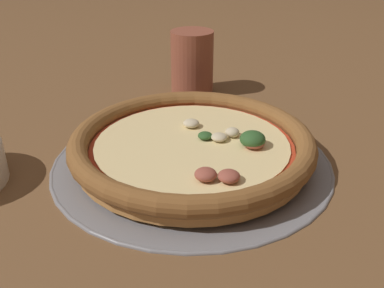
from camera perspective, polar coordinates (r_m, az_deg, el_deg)
The scene contains 4 objects.
ground_plane at distance 0.57m, azimuth 0.00°, elevation -2.36°, with size 3.00×3.00×0.00m, color brown.
pizza_tray at distance 0.57m, azimuth 0.00°, elevation -2.04°, with size 0.35×0.35×0.01m.
pizza at distance 0.56m, azimuth 0.07°, elevation -0.14°, with size 0.31×0.31×0.04m.
drinking_cup at distance 0.78m, azimuth 0.01°, elevation 10.29°, with size 0.07×0.07×0.11m.
Camera 1 is at (-0.49, 0.08, 0.28)m, focal length 42.00 mm.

